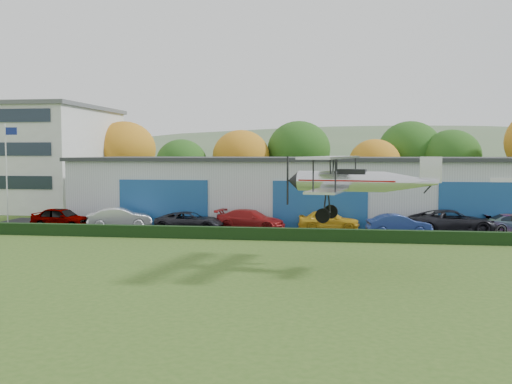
# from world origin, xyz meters

# --- Properties ---
(ground) EXTENTS (300.00, 300.00, 0.00)m
(ground) POSITION_xyz_m (0.00, 0.00, 0.00)
(ground) COLOR #34561B
(ground) RESTS_ON ground
(apron) EXTENTS (48.00, 9.00, 0.05)m
(apron) POSITION_xyz_m (3.00, 21.00, 0.03)
(apron) COLOR black
(apron) RESTS_ON ground
(hedge) EXTENTS (46.00, 0.60, 0.80)m
(hedge) POSITION_xyz_m (3.00, 16.20, 0.40)
(hedge) COLOR black
(hedge) RESTS_ON ground
(hangar) EXTENTS (40.60, 12.60, 5.30)m
(hangar) POSITION_xyz_m (5.00, 27.98, 2.66)
(hangar) COLOR #B2B7BC
(hangar) RESTS_ON ground
(office_block) EXTENTS (20.60, 15.60, 10.40)m
(office_block) POSITION_xyz_m (-28.00, 35.00, 5.21)
(office_block) COLOR silver
(office_block) RESTS_ON ground
(flagpole) EXTENTS (1.05, 0.10, 8.00)m
(flagpole) POSITION_xyz_m (-19.88, 22.00, 4.78)
(flagpole) COLOR silver
(flagpole) RESTS_ON ground
(tree_belt) EXTENTS (75.70, 13.22, 10.12)m
(tree_belt) POSITION_xyz_m (0.85, 40.62, 5.61)
(tree_belt) COLOR #3D2614
(tree_belt) RESTS_ON ground
(distant_hills) EXTENTS (430.00, 196.00, 56.00)m
(distant_hills) POSITION_xyz_m (-4.38, 140.00, -13.05)
(distant_hills) COLOR #4C6642
(distant_hills) RESTS_ON ground
(car_0) EXTENTS (4.78, 2.47, 1.56)m
(car_0) POSITION_xyz_m (-14.07, 19.41, 0.83)
(car_0) COLOR gray
(car_0) RESTS_ON apron
(car_1) EXTENTS (4.98, 3.16, 1.55)m
(car_1) POSITION_xyz_m (-9.76, 19.98, 0.83)
(car_1) COLOR silver
(car_1) RESTS_ON apron
(car_2) EXTENTS (5.08, 2.61, 1.37)m
(car_2) POSITION_xyz_m (-4.28, 19.47, 0.74)
(car_2) COLOR black
(car_2) RESTS_ON apron
(car_3) EXTENTS (5.44, 3.11, 1.49)m
(car_3) POSITION_xyz_m (0.04, 20.44, 0.79)
(car_3) COLOR maroon
(car_3) RESTS_ON apron
(car_4) EXTENTS (4.43, 1.86, 1.50)m
(car_4) POSITION_xyz_m (5.69, 21.17, 0.80)
(car_4) COLOR gold
(car_4) RESTS_ON apron
(car_5) EXTENTS (4.48, 2.13, 1.42)m
(car_5) POSITION_xyz_m (10.48, 19.45, 0.76)
(car_5) COLOR navy
(car_5) RESTS_ON apron
(car_6) EXTENTS (6.20, 3.42, 1.64)m
(car_6) POSITION_xyz_m (14.27, 20.82, 0.87)
(car_6) COLOR black
(car_6) RESTS_ON apron
(biplane) EXTENTS (7.45, 8.51, 3.16)m
(biplane) POSITION_xyz_m (7.13, 7.24, 4.41)
(biplane) COLOR silver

